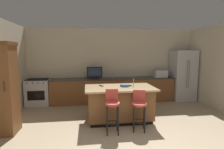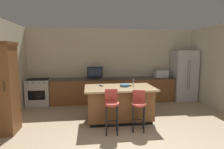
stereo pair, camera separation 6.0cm
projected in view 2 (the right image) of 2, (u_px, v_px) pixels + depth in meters
The scene contains 15 objects.
wall_back at pixel (113, 65), 6.86m from camera, with size 6.76×0.12×2.70m, color beige.
counter_back at pixel (114, 90), 6.59m from camera, with size 4.50×0.62×0.89m.
kitchen_island at pixel (119, 103), 4.81m from camera, with size 1.83×1.06×0.92m.
refrigerator at pixel (183, 76), 6.82m from camera, with size 0.84×0.75×1.90m.
range_oven at pixel (39, 92), 6.26m from camera, with size 0.79×0.63×0.91m.
cabinet_tower at pixel (3, 87), 3.99m from camera, with size 0.56×0.58×2.07m.
microwave at pixel (161, 74), 6.75m from camera, with size 0.48×0.36×0.26m, color #B7BABF.
tv_monitor at pixel (95, 73), 6.37m from camera, with size 0.54×0.16×0.43m.
sink_faucet_back at pixel (113, 75), 6.62m from camera, with size 0.02×0.02×0.24m, color #B2B2B7.
sink_faucet_island at pixel (133, 83), 4.79m from camera, with size 0.02×0.02×0.22m, color #B2B2B7.
bar_stool_left at pixel (112, 107), 4.03m from camera, with size 0.34×0.35×1.00m.
bar_stool_right at pixel (139, 107), 4.17m from camera, with size 0.35×0.37×0.95m.
fruit_bowl at pixel (125, 85), 4.83m from camera, with size 0.25×0.25×0.06m, color #3F668C.
cell_phone at pixel (130, 86), 4.92m from camera, with size 0.07×0.15×0.01m, color black.
tv_remote at pixel (101, 86), 4.89m from camera, with size 0.04×0.17×0.02m, color black.
Camera 2 is at (-0.92, -2.44, 1.84)m, focal length 28.64 mm.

